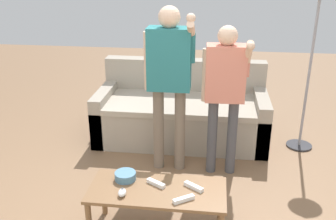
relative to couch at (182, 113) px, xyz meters
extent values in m
plane|color=brown|center=(-0.08, -1.53, -0.30)|extent=(12.00, 12.00, 0.00)
cube|color=#9E9384|center=(0.00, -0.04, -0.08)|extent=(1.91, 0.90, 0.42)
cube|color=#AA9F8F|center=(0.00, -0.12, 0.16)|extent=(1.63, 0.78, 0.06)
cube|color=#9E9384|center=(0.00, 0.32, 0.34)|extent=(1.91, 0.18, 0.43)
cube|color=#9E9384|center=(-0.89, -0.04, -0.01)|extent=(0.14, 0.90, 0.58)
cube|color=#9E9384|center=(0.89, -0.04, -0.01)|extent=(0.14, 0.90, 0.58)
cube|color=brown|center=(-0.02, -1.75, 0.09)|extent=(1.01, 0.45, 0.03)
cylinder|color=brown|center=(-0.50, -1.55, -0.11)|extent=(0.04, 0.04, 0.38)
cylinder|color=brown|center=(0.45, -1.55, -0.11)|extent=(0.04, 0.04, 0.38)
cylinder|color=teal|center=(-0.28, -1.65, 0.14)|extent=(0.16, 0.16, 0.06)
ellipsoid|color=white|center=(-0.26, -1.86, 0.13)|extent=(0.06, 0.09, 0.05)
cylinder|color=#4C4C51|center=(-0.26, -1.85, 0.16)|extent=(0.02, 0.02, 0.01)
cylinder|color=#2D2D33|center=(1.34, -0.10, -0.29)|extent=(0.28, 0.28, 0.02)
cylinder|color=gray|center=(1.34, -0.10, 0.55)|extent=(0.03, 0.03, 1.65)
cylinder|color=#47474C|center=(0.36, -0.76, 0.08)|extent=(0.09, 0.09, 0.75)
cylinder|color=#47474C|center=(0.55, -0.75, 0.08)|extent=(0.09, 0.09, 0.75)
cube|color=#DB7F6B|center=(0.46, -0.75, 0.72)|extent=(0.36, 0.20, 0.52)
sphere|color=beige|center=(0.46, -0.75, 1.06)|extent=(0.18, 0.18, 0.18)
cylinder|color=beige|center=(0.28, -0.76, 0.69)|extent=(0.07, 0.07, 0.49)
cylinder|color=#DB7F6B|center=(0.63, -0.75, 0.82)|extent=(0.07, 0.07, 0.24)
cylinder|color=beige|center=(0.64, -0.84, 0.94)|extent=(0.07, 0.20, 0.23)
sphere|color=beige|center=(0.64, -0.94, 1.01)|extent=(0.07, 0.07, 0.07)
cylinder|color=#756656|center=(-0.16, -0.73, 0.12)|extent=(0.10, 0.10, 0.84)
cylinder|color=#756656|center=(0.05, -0.73, 0.12)|extent=(0.10, 0.10, 0.84)
cube|color=#28757A|center=(-0.06, -0.73, 0.83)|extent=(0.40, 0.21, 0.57)
sphere|color=beige|center=(-0.06, -0.73, 1.20)|extent=(0.20, 0.20, 0.20)
cylinder|color=beige|center=(-0.26, -0.73, 0.80)|extent=(0.07, 0.07, 0.54)
cylinder|color=#28757A|center=(0.14, -0.73, 0.94)|extent=(0.07, 0.07, 0.27)
cylinder|color=beige|center=(0.14, -0.80, 1.11)|extent=(0.07, 0.26, 0.20)
sphere|color=beige|center=(0.14, -0.88, 1.22)|extent=(0.08, 0.08, 0.08)
cube|color=white|center=(-0.04, -1.70, 0.12)|extent=(0.15, 0.11, 0.03)
cylinder|color=silver|center=(-0.06, -1.68, 0.14)|extent=(0.01, 0.01, 0.00)
cube|color=silver|center=(0.00, -1.72, 0.14)|extent=(0.02, 0.02, 0.00)
cube|color=white|center=(0.18, -1.87, 0.12)|extent=(0.15, 0.12, 0.03)
cylinder|color=silver|center=(0.21, -1.86, 0.14)|extent=(0.01, 0.01, 0.00)
cube|color=silver|center=(0.14, -1.90, 0.14)|extent=(0.02, 0.02, 0.00)
cube|color=white|center=(0.24, -1.71, 0.12)|extent=(0.15, 0.12, 0.03)
cylinder|color=silver|center=(0.22, -1.69, 0.14)|extent=(0.01, 0.01, 0.00)
cube|color=silver|center=(0.28, -1.73, 0.14)|extent=(0.02, 0.02, 0.00)
camera|label=1|loc=(0.36, -4.14, 1.71)|focal=41.36mm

